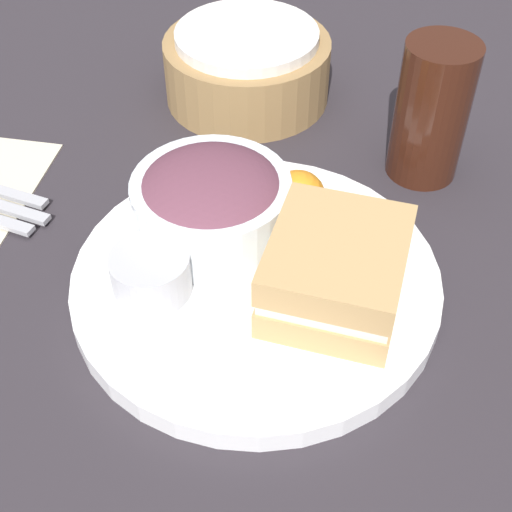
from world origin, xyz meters
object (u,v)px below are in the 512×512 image
sandwich (336,271)px  drink_glass (432,112)px  dressing_cup (151,274)px  bread_basket (247,66)px  plate (256,281)px  salad_bowl (212,200)px

sandwich → drink_glass: 0.22m
dressing_cup → bread_basket: size_ratio=0.35×
plate → drink_glass: bearing=55.0°
dressing_cup → plate: bearing=22.6°
drink_glass → plate: bearing=-125.0°
salad_bowl → drink_glass: drink_glass is taller
drink_glass → bread_basket: bearing=152.9°
bread_basket → plate: bearing=-77.7°
plate → bread_basket: bread_basket is taller
sandwich → bread_basket: sandwich is taller
plate → drink_glass: (0.13, 0.19, 0.06)m
sandwich → bread_basket: bearing=112.8°
salad_bowl → bread_basket: 0.25m
drink_glass → sandwich: bearing=-108.3°
plate → sandwich: size_ratio=2.43×
plate → salad_bowl: bearing=135.9°
plate → drink_glass: size_ratio=2.22×
sandwich → dressing_cup: sandwich is taller
dressing_cup → sandwich: bearing=6.9°
bread_basket → sandwich: bearing=-67.2°
salad_bowl → dressing_cup: bearing=-112.5°
dressing_cup → drink_glass: drink_glass is taller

